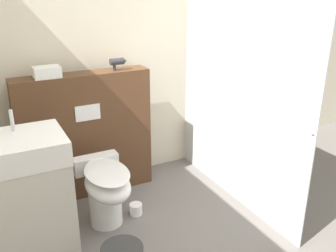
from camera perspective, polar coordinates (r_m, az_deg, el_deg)
wall_back at (r=3.67m, az=-7.63°, el=10.71°), size 8.00×0.06×2.50m
partition_panel at (r=3.52m, az=-12.32°, el=-1.40°), size 1.20×0.23×1.16m
shower_glass at (r=3.30m, az=10.55°, el=4.49°), size 0.04×1.76×1.95m
toilet at (r=3.10m, az=-9.49°, el=-9.42°), size 0.38×0.62×0.53m
sink_vanity at (r=2.68m, az=-20.66°, el=-11.63°), size 0.56×0.47×1.15m
hair_drier at (r=3.40m, az=-7.67°, el=9.66°), size 0.16×0.06×0.11m
folded_towel at (r=3.27m, az=-17.99°, el=7.83°), size 0.22×0.16×0.09m
spare_toilet_roll at (r=3.35m, az=-4.92°, el=-12.49°), size 0.11×0.11×0.10m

